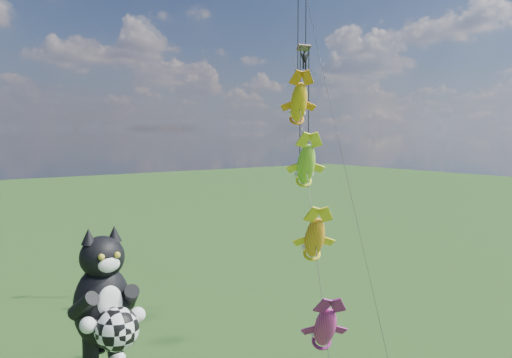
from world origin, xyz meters
TOP-DOWN VIEW (x-y plane):
  - cat_kite_rig at (0.36, 5.01)m, footprint 2.61×4.22m
  - fish_windsock_rig at (11.65, 5.96)m, footprint 8.78×13.46m
  - parafoil_rig at (22.03, 18.17)m, footprint 7.49×16.35m

SIDE VIEW (x-z plane):
  - cat_kite_rig at x=0.36m, z-range 2.25..12.44m
  - fish_windsock_rig at x=11.65m, z-range 1.13..19.48m
  - parafoil_rig at x=22.03m, z-range 6.35..32.67m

